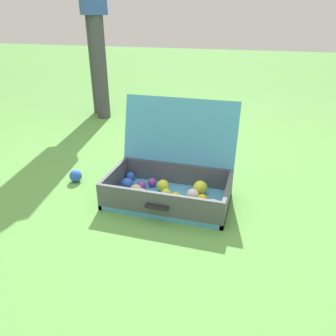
% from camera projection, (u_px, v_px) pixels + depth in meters
% --- Properties ---
extents(ground_plane, '(16.00, 16.00, 0.00)m').
position_uv_depth(ground_plane, '(157.00, 203.00, 1.67)').
color(ground_plane, '#569342').
extents(open_suitcase, '(0.62, 0.47, 0.48)m').
position_uv_depth(open_suitcase, '(170.00, 179.00, 1.68)').
color(open_suitcase, '#4799C6').
rests_on(open_suitcase, ground).
extents(stray_ball_on_grass, '(0.07, 0.07, 0.07)m').
position_uv_depth(stray_ball_on_grass, '(76.00, 176.00, 1.87)').
color(stray_ball_on_grass, blue).
rests_on(stray_ball_on_grass, ground).
extents(bystander_person, '(0.34, 0.36, 1.69)m').
position_uv_depth(bystander_person, '(92.00, 1.00, 2.71)').
color(bystander_person, '#3D3D42').
rests_on(bystander_person, ground).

